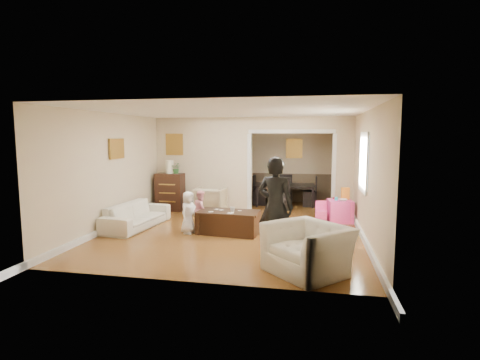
% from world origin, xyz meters
% --- Properties ---
extents(floor, '(7.00, 7.00, 0.00)m').
position_xyz_m(floor, '(0.00, 0.00, 0.00)').
color(floor, '#945F26').
rests_on(floor, ground).
extents(partition_left, '(2.75, 0.18, 2.60)m').
position_xyz_m(partition_left, '(-1.38, 1.80, 1.30)').
color(partition_left, '#C9B093').
rests_on(partition_left, ground).
extents(partition_right, '(0.55, 0.18, 2.60)m').
position_xyz_m(partition_right, '(2.48, 1.80, 1.30)').
color(partition_right, '#C9B093').
rests_on(partition_right, ground).
extents(partition_header, '(2.22, 0.18, 0.35)m').
position_xyz_m(partition_header, '(1.10, 1.80, 2.42)').
color(partition_header, '#C9B093').
rests_on(partition_header, partition_right).
extents(window_pane, '(0.03, 0.95, 1.10)m').
position_xyz_m(window_pane, '(2.73, -0.40, 1.55)').
color(window_pane, white).
rests_on(window_pane, ground).
extents(framed_art_partition, '(0.45, 0.03, 0.55)m').
position_xyz_m(framed_art_partition, '(-2.20, 1.70, 1.85)').
color(framed_art_partition, brown).
rests_on(framed_art_partition, partition_left).
extents(framed_art_sofa_wall, '(0.03, 0.55, 0.40)m').
position_xyz_m(framed_art_sofa_wall, '(-2.71, -0.60, 1.80)').
color(framed_art_sofa_wall, brown).
extents(framed_art_alcove, '(0.45, 0.03, 0.55)m').
position_xyz_m(framed_art_alcove, '(1.10, 3.44, 1.70)').
color(framed_art_alcove, brown).
extents(sofa, '(0.92, 1.97, 0.56)m').
position_xyz_m(sofa, '(-2.26, -0.63, 0.28)').
color(sofa, '#EFE7CE').
rests_on(sofa, ground).
extents(armchair_back, '(0.78, 0.80, 0.73)m').
position_xyz_m(armchair_back, '(-0.98, 1.08, 0.36)').
color(armchair_back, tan).
rests_on(armchair_back, ground).
extents(armchair_front, '(1.52, 1.52, 0.75)m').
position_xyz_m(armchair_front, '(1.65, -2.81, 0.37)').
color(armchair_front, '#EFE7CE').
rests_on(armchair_front, ground).
extents(dresser, '(0.76, 0.43, 1.05)m').
position_xyz_m(dresser, '(-2.24, 1.39, 0.52)').
color(dresser, black).
rests_on(dresser, ground).
extents(table_lamp, '(0.22, 0.22, 0.36)m').
position_xyz_m(table_lamp, '(-2.24, 1.39, 1.23)').
color(table_lamp, '#EDE8C1').
rests_on(table_lamp, dresser).
extents(potted_plant, '(0.27, 0.23, 0.30)m').
position_xyz_m(potted_plant, '(-2.04, 1.39, 1.20)').
color(potted_plant, '#3B7333').
rests_on(potted_plant, dresser).
extents(coffee_table, '(1.35, 0.77, 0.49)m').
position_xyz_m(coffee_table, '(-0.06, -0.76, 0.24)').
color(coffee_table, '#372011').
rests_on(coffee_table, ground).
extents(coffee_cup, '(0.12, 0.12, 0.10)m').
position_xyz_m(coffee_cup, '(0.04, -0.81, 0.54)').
color(coffee_cup, beige).
rests_on(coffee_cup, coffee_table).
extents(play_table, '(0.63, 0.63, 0.54)m').
position_xyz_m(play_table, '(2.36, 0.84, 0.27)').
color(play_table, '#E33B95').
rests_on(play_table, ground).
extents(cereal_box, '(0.21, 0.10, 0.30)m').
position_xyz_m(cereal_box, '(2.48, 0.94, 0.69)').
color(cereal_box, gold).
rests_on(cereal_box, play_table).
extents(cyan_cup, '(0.08, 0.08, 0.08)m').
position_xyz_m(cyan_cup, '(2.26, 0.79, 0.58)').
color(cyan_cup, '#26AFBE').
rests_on(cyan_cup, play_table).
extents(toy_block, '(0.10, 0.09, 0.05)m').
position_xyz_m(toy_block, '(2.24, 0.96, 0.56)').
color(toy_block, red).
rests_on(toy_block, play_table).
extents(play_bowl, '(0.24, 0.24, 0.05)m').
position_xyz_m(play_bowl, '(2.41, 0.72, 0.56)').
color(play_bowl, silver).
rests_on(play_bowl, play_table).
extents(dining_table, '(1.87, 1.15, 0.63)m').
position_xyz_m(dining_table, '(0.87, 2.75, 0.32)').
color(dining_table, black).
rests_on(dining_table, ground).
extents(adult_person, '(0.72, 0.56, 1.75)m').
position_xyz_m(adult_person, '(1.07, -2.11, 0.87)').
color(adult_person, black).
rests_on(adult_person, ground).
extents(child_kneel_a, '(0.40, 0.51, 0.91)m').
position_xyz_m(child_kneel_a, '(-0.91, -0.91, 0.46)').
color(child_kneel_a, white).
rests_on(child_kneel_a, ground).
extents(child_kneel_b, '(0.43, 0.49, 0.87)m').
position_xyz_m(child_kneel_b, '(-0.76, -0.46, 0.44)').
color(child_kneel_b, pink).
rests_on(child_kneel_b, ground).
extents(child_toddler, '(0.54, 0.46, 0.86)m').
position_xyz_m(child_toddler, '(0.99, -0.01, 0.43)').
color(child_toddler, black).
rests_on(child_toddler, ground).
extents(craft_papers, '(0.68, 0.47, 0.00)m').
position_xyz_m(craft_papers, '(-0.15, -0.80, 0.49)').
color(craft_papers, white).
rests_on(craft_papers, coffee_table).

